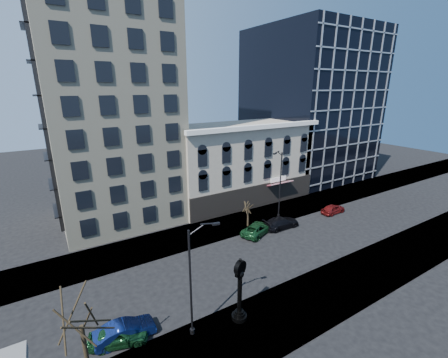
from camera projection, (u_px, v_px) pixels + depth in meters
ground at (228, 267)px, 30.46m from camera, size 160.00×160.00×0.00m
sidewalk_far at (193, 235)px, 36.96m from camera, size 160.00×6.00×0.12m
sidewalk_near at (281, 315)px, 23.92m from camera, size 160.00×6.00×0.12m
cream_tower at (106, 72)px, 37.10m from camera, size 15.90×15.40×42.50m
victorian_row at (239, 163)px, 47.62m from camera, size 22.60×11.19×12.50m
glass_office at (309, 105)px, 59.30m from camera, size 20.00×20.15×28.00m
street_clock at (240, 292)px, 22.83m from camera, size 1.22×1.22×5.37m
street_lamp_near at (199, 251)px, 20.34m from camera, size 2.29×0.71×8.92m
street_lamp_far at (279, 167)px, 38.98m from camera, size 2.42×1.12×9.77m
bare_tree_near at (79, 311)px, 16.16m from camera, size 4.52×4.52×7.76m
bare_tree_far at (248, 205)px, 38.33m from camera, size 2.26×2.26×3.87m
car_near_a at (118, 336)px, 21.17m from camera, size 4.37×2.76×1.38m
car_near_b at (125, 331)px, 21.56m from camera, size 4.34×1.66×1.41m
car_far_a at (257, 229)px, 37.09m from camera, size 5.40×3.96×1.36m
car_far_b at (281, 223)px, 38.70m from camera, size 5.08×2.17×1.46m
car_far_c at (333, 209)px, 43.17m from camera, size 4.01×1.75×1.34m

